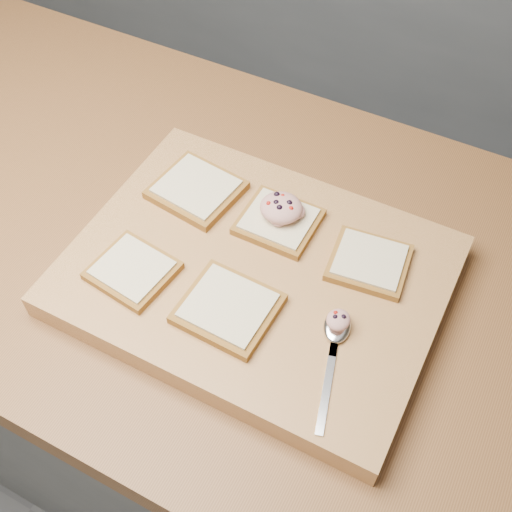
{
  "coord_description": "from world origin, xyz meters",
  "views": [
    {
      "loc": [
        0.3,
        -0.55,
        1.7
      ],
      "look_at": [
        0.04,
        -0.05,
        0.97
      ],
      "focal_mm": 45.0,
      "sensor_mm": 36.0,
      "label": 1
    }
  ],
  "objects": [
    {
      "name": "island_counter",
      "position": [
        0.0,
        0.0,
        0.45
      ],
      "size": [
        2.0,
        0.8,
        0.9
      ],
      "color": "slate",
      "rests_on": "ground"
    },
    {
      "name": "bread_near_center",
      "position": [
        0.04,
        -0.14,
        0.95
      ],
      "size": [
        0.13,
        0.12,
        0.02
      ],
      "color": "brown",
      "rests_on": "cutting_board"
    },
    {
      "name": "bread_near_left",
      "position": [
        -0.12,
        -0.15,
        0.95
      ],
      "size": [
        0.12,
        0.11,
        0.02
      ],
      "color": "brown",
      "rests_on": "cutting_board"
    },
    {
      "name": "bread_far_left",
      "position": [
        -0.12,
        0.03,
        0.95
      ],
      "size": [
        0.14,
        0.13,
        0.02
      ],
      "color": "brown",
      "rests_on": "cutting_board"
    },
    {
      "name": "bread_far_right",
      "position": [
        0.18,
        0.03,
        0.95
      ],
      "size": [
        0.12,
        0.11,
        0.02
      ],
      "color": "brown",
      "rests_on": "cutting_board"
    },
    {
      "name": "ground",
      "position": [
        0.0,
        0.0,
        0.0
      ],
      "size": [
        4.0,
        4.0,
        0.0
      ],
      "primitive_type": "plane",
      "color": "#515459",
      "rests_on": "ground"
    },
    {
      "name": "tuna_salad_dollop",
      "position": [
        0.03,
        0.04,
        0.97
      ],
      "size": [
        0.07,
        0.06,
        0.03
      ],
      "color": "tan",
      "rests_on": "bread_far_center"
    },
    {
      "name": "cutting_board",
      "position": [
        0.04,
        -0.05,
        0.92
      ],
      "size": [
        0.54,
        0.41,
        0.04
      ],
      "primitive_type": "cube",
      "color": "tan",
      "rests_on": "island_counter"
    },
    {
      "name": "spoon",
      "position": [
        0.19,
        -0.11,
        0.95
      ],
      "size": [
        0.07,
        0.19,
        0.01
      ],
      "color": "silver",
      "rests_on": "cutting_board"
    },
    {
      "name": "spoon_salad",
      "position": [
        0.18,
        -0.1,
        0.96
      ],
      "size": [
        0.03,
        0.04,
        0.02
      ],
      "color": "tan",
      "rests_on": "spoon"
    },
    {
      "name": "back_counter",
      "position": [
        0.0,
        1.43,
        0.47
      ],
      "size": [
        3.6,
        0.62,
        0.94
      ],
      "color": "slate",
      "rests_on": "ground"
    },
    {
      "name": "bread_far_center",
      "position": [
        0.03,
        0.04,
        0.95
      ],
      "size": [
        0.12,
        0.11,
        0.02
      ],
      "color": "brown",
      "rests_on": "cutting_board"
    }
  ]
}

